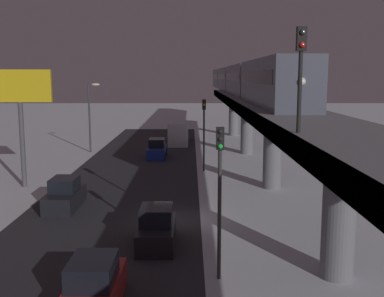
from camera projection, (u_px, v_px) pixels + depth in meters
name	position (u px, v px, depth m)	size (l,w,h in m)	color
ground_plane	(177.00, 220.00, 27.64)	(240.00, 240.00, 0.00)	silver
avenue_asphalt	(108.00, 220.00, 27.62)	(11.00, 95.53, 0.01)	#28282D
elevated_railway	(296.00, 129.00, 26.83)	(5.00, 95.53, 6.25)	slate
subway_train	(237.00, 79.00, 62.39)	(2.94, 74.07, 3.40)	#4C5160
rail_signal	(301.00, 61.00, 17.59)	(0.36, 0.41, 4.00)	black
sedan_blue	(157.00, 150.00, 48.76)	(1.91, 4.70, 1.97)	navy
sedan_black	(65.00, 195.00, 30.10)	(1.80, 4.53, 1.97)	black
sedan_black_2	(157.00, 229.00, 23.46)	(1.80, 4.14, 1.97)	black
sedan_red	(93.00, 290.00, 16.79)	(1.80, 4.65, 1.97)	#A51E1E
box_truck	(179.00, 133.00, 58.63)	(2.40, 7.40, 2.80)	black
traffic_light_near	(220.00, 181.00, 18.95)	(0.32, 0.44, 6.40)	#2D2D2D
traffic_light_mid	(204.00, 124.00, 41.16)	(0.32, 0.44, 6.40)	#2D2D2D
commercial_billboard	(20.00, 98.00, 34.81)	(4.80, 0.36, 8.90)	#4C4C51
street_lamp_far	(91.00, 109.00, 51.57)	(1.35, 0.44, 7.65)	#38383D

